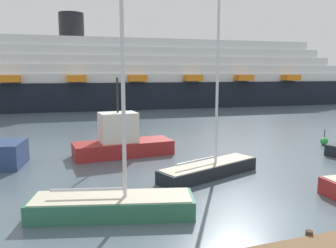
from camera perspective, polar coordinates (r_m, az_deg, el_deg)
ground_plane at (r=15.46m, az=14.55°, el=-14.42°), size 600.00×600.00×0.00m
sailboat_2 at (r=19.95m, az=6.98°, el=-7.16°), size 6.80×3.73×11.44m
sailboat_3 at (r=14.80m, az=-9.35°, el=-12.98°), size 7.09×3.57×10.88m
fishing_boat_0 at (r=24.82m, az=-7.85°, el=-2.79°), size 7.24×2.92×5.65m
channel_buoy_2 at (r=31.20m, az=24.84°, el=-2.64°), size 0.62×0.62×1.32m
cruise_ship at (r=61.14m, az=-1.93°, el=7.75°), size 80.94×16.53×15.68m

